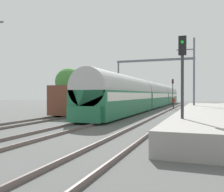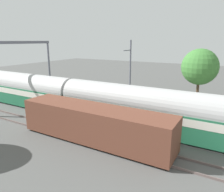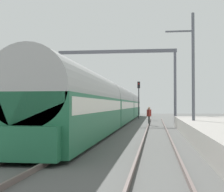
% 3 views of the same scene
% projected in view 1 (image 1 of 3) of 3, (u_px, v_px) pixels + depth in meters
% --- Properties ---
extents(ground, '(120.00, 120.00, 0.00)m').
position_uv_depth(ground, '(109.00, 119.00, 21.11)').
color(ground, '#525351').
extents(track_far_west, '(1.52, 60.00, 0.16)m').
position_uv_depth(track_far_west, '(65.00, 116.00, 22.55)').
color(track_far_west, '#695854').
rests_on(track_far_west, ground).
extents(track_west, '(1.52, 60.00, 0.16)m').
position_uv_depth(track_west, '(109.00, 118.00, 21.11)').
color(track_west, '#695854').
rests_on(track_west, ground).
extents(track_east, '(1.52, 60.00, 0.16)m').
position_uv_depth(track_east, '(159.00, 119.00, 19.67)').
color(track_east, '#695854').
rests_on(track_east, ground).
extents(platform, '(4.40, 28.00, 0.90)m').
position_uv_depth(platform, '(210.00, 114.00, 20.25)').
color(platform, gray).
rests_on(platform, ground).
extents(passenger_train, '(2.93, 49.20, 3.82)m').
position_uv_depth(passenger_train, '(153.00, 95.00, 39.73)').
color(passenger_train, '#236B47').
rests_on(passenger_train, ground).
extents(freight_car, '(2.80, 13.00, 2.70)m').
position_uv_depth(freight_car, '(91.00, 100.00, 27.87)').
color(freight_car, brown).
rests_on(freight_car, ground).
extents(person_crossing, '(0.43, 0.46, 1.73)m').
position_uv_depth(person_crossing, '(173.00, 101.00, 35.75)').
color(person_crossing, '#3B3B3B').
rests_on(person_crossing, ground).
extents(railway_signal_near, '(0.36, 0.30, 4.81)m').
position_uv_depth(railway_signal_near, '(182.00, 72.00, 11.80)').
color(railway_signal_near, '#2D2D33').
rests_on(railway_signal_near, ground).
extents(railway_signal_far, '(0.36, 0.30, 5.08)m').
position_uv_depth(railway_signal_far, '(173.00, 88.00, 49.60)').
color(railway_signal_far, '#2D2D33').
rests_on(railway_signal_far, ground).
extents(catenary_gantry, '(12.85, 0.28, 7.86)m').
position_uv_depth(catenary_gantry, '(154.00, 72.00, 41.02)').
color(catenary_gantry, slate).
rests_on(catenary_gantry, ground).
extents(catenary_pole_east_mid, '(1.90, 0.20, 8.00)m').
position_uv_depth(catenary_pole_east_mid, '(194.00, 74.00, 26.14)').
color(catenary_pole_east_mid, slate).
rests_on(catenary_pole_east_mid, ground).
extents(tree_west_background, '(4.38, 4.38, 6.23)m').
position_uv_depth(tree_west_background, '(69.00, 82.00, 39.36)').
color(tree_west_background, '#4C3826').
rests_on(tree_west_background, ground).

